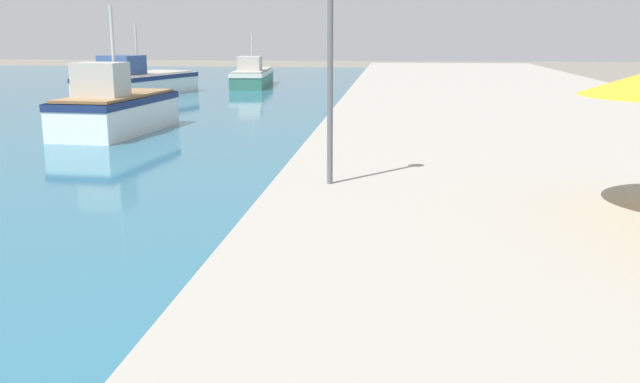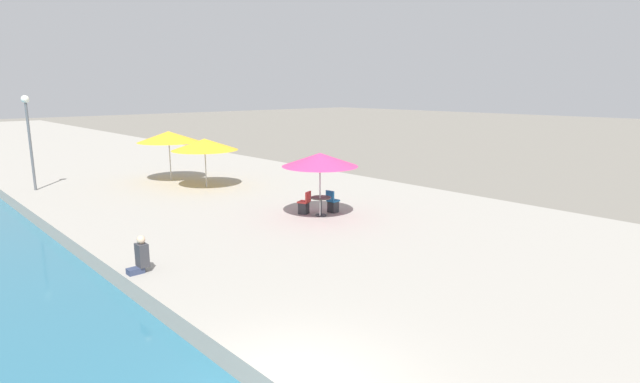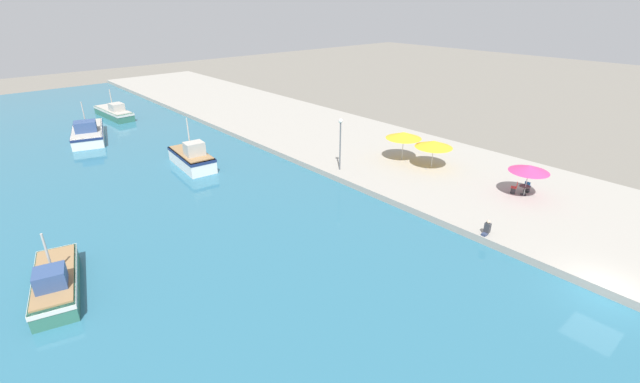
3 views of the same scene
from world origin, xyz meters
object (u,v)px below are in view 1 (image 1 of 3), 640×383
at_px(fishing_boat_mid, 115,108).
at_px(fishing_boat_distant, 252,76).
at_px(fishing_boat_far, 137,81).
at_px(lamppost, 330,34).

height_order(fishing_boat_mid, fishing_boat_distant, fishing_boat_mid).
relative_size(fishing_boat_mid, fishing_boat_far, 0.70).
relative_size(fishing_boat_mid, lamppost, 1.37).
height_order(fishing_boat_far, fishing_boat_distant, fishing_boat_far).
xyz_separation_m(fishing_boat_mid, lamppost, (8.83, -10.41, 2.69)).
distance_m(fishing_boat_mid, fishing_boat_far, 16.11).
bearing_deg(fishing_boat_far, fishing_boat_mid, -56.80).
height_order(fishing_boat_far, lamppost, lamppost).
xyz_separation_m(fishing_boat_mid, fishing_boat_distant, (0.43, 23.29, -0.19)).
distance_m(fishing_boat_far, lamppost, 29.30).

